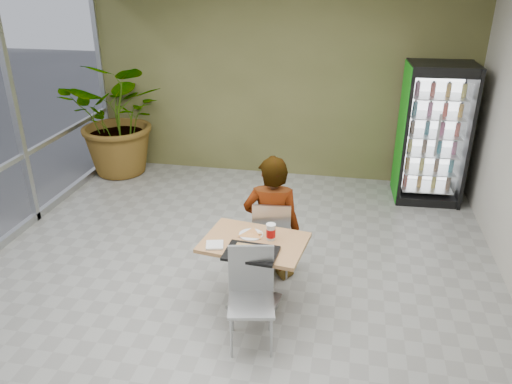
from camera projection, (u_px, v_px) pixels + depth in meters
ground at (226, 294)px, 5.36m from camera, size 7.00×7.00×0.00m
room_envelope at (222, 154)px, 4.70m from camera, size 6.00×7.00×3.20m
dining_table at (254, 259)px, 4.99m from camera, size 1.08×0.83×0.75m
chair_far at (272, 233)px, 5.46m from camera, size 0.45×0.45×0.93m
chair_near at (251, 288)px, 4.52m from camera, size 0.49×0.50×0.94m
seated_woman at (272, 229)px, 5.50m from camera, size 0.67×0.47×1.73m
pizza_plate at (251, 234)px, 5.00m from camera, size 0.30×0.24×0.03m
soda_cup at (271, 232)px, 4.90m from camera, size 0.09×0.09×0.17m
napkin_stack at (215, 245)px, 4.81m from camera, size 0.20×0.20×0.02m
cafeteria_tray at (251, 253)px, 4.67m from camera, size 0.52×0.39×0.03m
beverage_fridge at (433, 134)px, 7.15m from camera, size 0.95×0.75×2.01m
potted_plant at (121, 118)px, 8.11m from camera, size 1.78×1.56×1.91m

